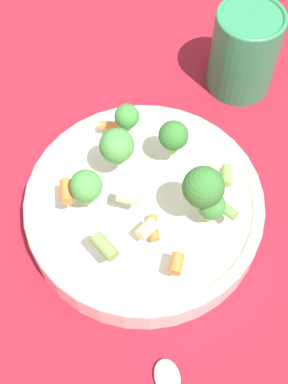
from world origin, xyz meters
The scene contains 4 objects.
ground_plane centered at (0.00, 0.00, 0.00)m, with size 3.00×3.00×0.00m, color maroon.
bowl centered at (0.00, 0.00, 0.02)m, with size 0.27×0.27×0.04m.
pasta_salad centered at (0.01, 0.00, 0.09)m, with size 0.19×0.21×0.08m.
cup centered at (0.17, 0.17, 0.06)m, with size 0.09×0.09×0.12m.
Camera 1 is at (-0.07, -0.28, 0.55)m, focal length 50.00 mm.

